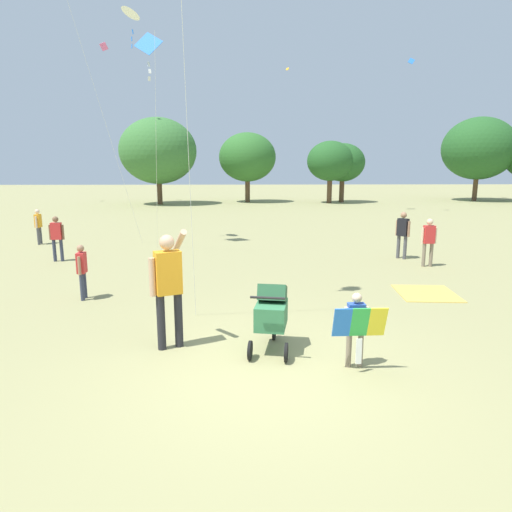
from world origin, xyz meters
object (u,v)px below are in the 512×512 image
Objects in this scene: person_red_shirt at (38,224)px; person_sitting_far at (82,267)px; kite_orange_delta at (149,52)px; stroller at (272,311)px; child_with_butterfly_kite at (356,324)px; picnic_blanket at (427,293)px; kite_green_novelty at (130,17)px; person_adult_flyer at (168,281)px; person_kid_running at (429,239)px; person_couple_left at (403,231)px; person_back_turned at (57,235)px.

person_red_shirt reaches higher than person_sitting_far.
stroller is at bearing -69.07° from kite_orange_delta.
picnic_blanket is (2.46, 3.59, -0.63)m from child_with_butterfly_kite.
stroller is at bearing -67.11° from kite_green_novelty.
person_kid_running is (6.18, 5.45, -0.27)m from person_adult_flyer.
kite_green_novelty is at bearing 104.96° from person_adult_flyer.
child_with_butterfly_kite is at bearing -34.69° from person_sitting_far.
person_couple_left is (8.06, 3.95, 0.15)m from person_sitting_far.
person_sitting_far is at bearing -153.90° from person_couple_left.
stroller is at bearing -140.62° from picnic_blanket.
person_kid_running is (8.40, 2.86, 0.10)m from person_sitting_far.
person_couple_left is (7.67, -2.13, -5.43)m from kite_orange_delta.
person_couple_left is at bearing -13.23° from person_red_shirt.
person_sitting_far is 0.86× the size of picnic_blanket.
kite_green_novelty reaches higher than child_with_butterfly_kite.
picnic_blanket is at bearing -101.09° from person_couple_left.
kite_orange_delta is at bearing 42.51° from person_back_turned.
person_couple_left is at bearing 107.39° from person_kid_running.
person_kid_running is at bearing 50.20° from stroller.
person_adult_flyer is 1.37× the size of picnic_blanket.
person_kid_running is 10.50m from person_back_turned.
stroller is 4.66m from picnic_blanket.
kite_green_novelty is at bearing 154.67° from person_kid_running.
person_sitting_far is 0.82× the size of person_couple_left.
child_with_butterfly_kite is 0.76× the size of person_couple_left.
stroller is 0.85× the size of person_back_turned.
person_back_turned is (-10.11, -0.11, -0.05)m from person_couple_left.
kite_green_novelty is at bearing 61.72° from person_back_turned.
person_adult_flyer reaches higher than person_kid_running.
kite_green_novelty is 7.66m from person_red_shirt.
person_kid_running is at bearing 18.81° from person_sitting_far.
child_with_butterfly_kite is 0.14× the size of kite_green_novelty.
person_back_turned reaches higher than person_red_shirt.
kite_orange_delta is at bearing 139.82° from picnic_blanket.
person_adult_flyer reaches higher than picnic_blanket.
child_with_butterfly_kite is at bearing -124.45° from picnic_blanket.
stroller is at bearing -4.53° from person_adult_flyer.
child_with_butterfly_kite is 11.86m from kite_orange_delta.
person_back_turned reaches higher than picnic_blanket.
kite_green_novelty is 11.80m from person_kid_running.
kite_orange_delta is 1.75m from kite_green_novelty.
kite_green_novelty is at bearing 128.69° from kite_orange_delta.
person_red_shirt is at bearing 149.74° from picnic_blanket.
stroller is 12.62m from kite_green_novelty.
kite_orange_delta reaches higher than person_back_turned.
person_red_shirt is (-6.08, 9.34, -0.33)m from person_adult_flyer.
person_sitting_far is at bearing -87.12° from kite_green_novelty.
person_sitting_far is at bearing 145.31° from child_with_butterfly_kite.
kite_orange_delta is at bearing 115.36° from child_with_butterfly_kite.
stroller is at bearing -129.80° from person_kid_running.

